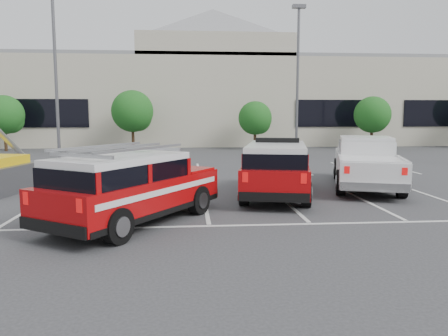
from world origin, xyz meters
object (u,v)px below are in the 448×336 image
object	(u,v)px
convention_building	(195,97)
ladder_suv	(131,193)
tree_left	(6,116)
fire_chief_suv	(277,173)
tree_right	(373,116)
tree_mid_right	(256,119)
white_pickup	(366,167)
tree_mid_left	(134,113)
light_pole_left	(56,74)
light_pole_mid	(298,81)

from	to	relation	value
convention_building	ladder_suv	xyz separation A→B (m)	(-2.22, -34.27, -3.88)
tree_left	fire_chief_suv	world-z (taller)	tree_left
tree_left	tree_right	size ratio (longest dim) A/B	1.00
tree_mid_right	white_pickup	xyz separation A→B (m)	(1.47, -19.18, -1.71)
tree_left	tree_mid_right	world-z (taller)	tree_left
white_pickup	tree_mid_left	bearing A→B (deg)	138.52
tree_mid_right	light_pole_left	world-z (taller)	light_pole_left
convention_building	white_pickup	bearing A→B (deg)	-77.60
fire_chief_suv	ladder_suv	distance (m)	5.87
light_pole_left	white_pickup	distance (m)	17.74
fire_chief_suv	light_pole_left	bearing A→B (deg)	147.36
tree_left	white_pickup	xyz separation A→B (m)	(21.47, -19.18, -1.98)
light_pole_left	light_pole_mid	world-z (taller)	same
tree_mid_right	fire_chief_suv	size ratio (longest dim) A/B	0.65
tree_mid_left	light_pole_left	xyz separation A→B (m)	(-3.09, -10.05, 2.14)
convention_building	tree_mid_right	size ratio (longest dim) A/B	15.04
fire_chief_suv	tree_left	bearing A→B (deg)	142.94
light_pole_mid	ladder_suv	world-z (taller)	light_pole_mid
tree_mid_left	tree_right	distance (m)	20.00
tree_left	white_pickup	bearing A→B (deg)	-41.79
fire_chief_suv	white_pickup	distance (m)	4.30
light_pole_left	fire_chief_suv	world-z (taller)	light_pole_left
light_pole_left	fire_chief_suv	size ratio (longest dim) A/B	1.66
tree_mid_right	fire_chief_suv	distance (m)	21.07
white_pickup	ladder_suv	distance (m)	10.09
tree_left	light_pole_mid	bearing A→B (deg)	-15.43
tree_mid_left	tree_mid_right	bearing A→B (deg)	-0.00
fire_chief_suv	white_pickup	world-z (taller)	fire_chief_suv
tree_right	light_pole_mid	bearing A→B (deg)	-143.23
fire_chief_suv	ladder_suv	world-z (taller)	ladder_suv
tree_mid_left	light_pole_left	bearing A→B (deg)	-107.10
tree_mid_right	light_pole_mid	size ratio (longest dim) A/B	0.39
tree_right	fire_chief_suv	world-z (taller)	tree_right
white_pickup	ladder_suv	bearing A→B (deg)	-130.83
convention_building	ladder_suv	distance (m)	34.57
convention_building	tree_mid_right	distance (m)	11.20
tree_left	tree_right	distance (m)	30.00
tree_right	white_pickup	xyz separation A→B (m)	(-8.53, -19.18, -1.98)
convention_building	fire_chief_suv	size ratio (longest dim) A/B	9.75
white_pickup	ladder_suv	xyz separation A→B (m)	(-8.60, -5.27, 0.04)
convention_building	white_pickup	world-z (taller)	convention_building
convention_building	tree_mid_left	xyz separation A→B (m)	(-5.09, -9.82, -1.68)
convention_building	light_pole_mid	bearing A→B (deg)	-66.74
tree_mid_right	ladder_suv	size ratio (longest dim) A/B	0.71
convention_building	tree_mid_right	world-z (taller)	convention_building
ladder_suv	light_pole_left	bearing A→B (deg)	146.03
convention_building	ladder_suv	bearing A→B (deg)	-93.71
tree_mid_left	light_pole_mid	size ratio (longest dim) A/B	0.47
light_pole_mid	light_pole_left	bearing A→B (deg)	-165.07
white_pickup	tree_left	bearing A→B (deg)	155.87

